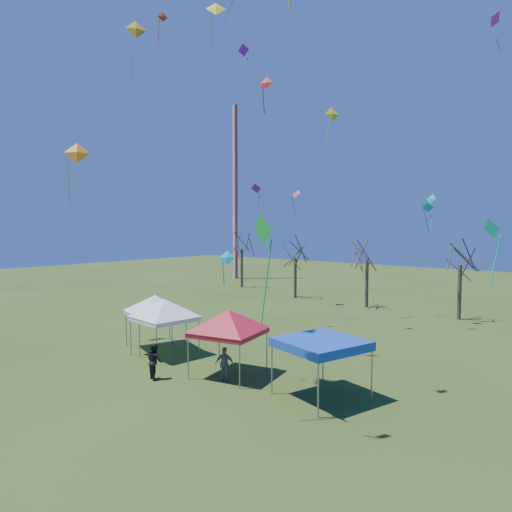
# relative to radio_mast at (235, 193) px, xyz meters

# --- Properties ---
(ground) EXTENTS (140.00, 140.00, 0.00)m
(ground) POSITION_rel_radio_mast_xyz_m (28.00, -34.00, -12.50)
(ground) COLOR #2C4616
(ground) RESTS_ON ground
(radio_mast) EXTENTS (0.70, 0.70, 25.00)m
(radio_mast) POSITION_rel_radio_mast_xyz_m (0.00, 0.00, 0.00)
(radio_mast) COLOR silver
(radio_mast) RESTS_ON ground
(tree_0) EXTENTS (3.83, 3.83, 8.44)m
(tree_0) POSITION_rel_radio_mast_xyz_m (7.15, -6.62, -6.01)
(tree_0) COLOR #3D2D21
(tree_0) RESTS_ON ground
(tree_1) EXTENTS (3.42, 3.42, 7.54)m
(tree_1) POSITION_rel_radio_mast_xyz_m (17.23, -9.35, -6.71)
(tree_1) COLOR #3D2D21
(tree_1) RESTS_ON ground
(tree_2) EXTENTS (3.71, 3.71, 8.18)m
(tree_2) POSITION_rel_radio_mast_xyz_m (25.63, -9.62, -6.21)
(tree_2) COLOR #3D2D21
(tree_2) RESTS_ON ground
(tree_3) EXTENTS (3.59, 3.59, 7.91)m
(tree_3) POSITION_rel_radio_mast_xyz_m (34.03, -9.96, -6.42)
(tree_3) COLOR #3D2D21
(tree_3) RESTS_ON ground
(tent_white_west) EXTENTS (4.15, 4.15, 3.87)m
(tent_white_west) POSITION_rel_radio_mast_xyz_m (22.14, -31.49, -9.38)
(tent_white_west) COLOR gray
(tent_white_west) RESTS_ON ground
(tent_white_mid) EXTENTS (4.35, 4.35, 3.86)m
(tent_white_mid) POSITION_rel_radio_mast_xyz_m (23.74, -32.05, -9.38)
(tent_white_mid) COLOR gray
(tent_white_mid) RESTS_ON ground
(tent_red) EXTENTS (4.34, 4.34, 3.92)m
(tent_red) POSITION_rel_radio_mast_xyz_m (29.22, -32.33, -9.33)
(tent_red) COLOR gray
(tent_red) RESTS_ON ground
(tent_blue) EXTENTS (4.13, 4.13, 2.63)m
(tent_blue) POSITION_rel_radio_mast_xyz_m (34.47, -31.91, -10.08)
(tent_blue) COLOR gray
(tent_blue) RESTS_ON ground
(person_dark) EXTENTS (1.03, 0.90, 1.79)m
(person_dark) POSITION_rel_radio_mast_xyz_m (26.74, -35.11, -11.60)
(person_dark) COLOR black
(person_dark) RESTS_ON ground
(person_grey) EXTENTS (1.07, 0.81, 1.68)m
(person_grey) POSITION_rel_radio_mast_xyz_m (29.67, -33.09, -11.66)
(person_grey) COLOR slate
(person_grey) RESTS_ON ground
(kite_2) EXTENTS (1.32, 0.94, 2.95)m
(kite_2) POSITION_rel_radio_mast_xyz_m (13.57, -11.44, -0.84)
(kite_2) COLOR #5919B0
(kite_2) RESTS_ON ground
(kite_18) EXTENTS (0.83, 0.50, 2.04)m
(kite_18) POSITION_rel_radio_mast_xyz_m (28.63, -28.59, 3.14)
(kite_18) COLOR red
(kite_18) RESTS_ON ground
(kite_11) EXTENTS (1.06, 1.33, 2.83)m
(kite_11) POSITION_rel_radio_mast_xyz_m (25.62, -16.23, 4.20)
(kite_11) COLOR yellow
(kite_11) RESTS_ON ground
(kite_13) EXTENTS (1.12, 0.87, 2.52)m
(kite_13) POSITION_rel_radio_mast_xyz_m (19.78, -12.92, -1.79)
(kite_13) COLOR #E53379
(kite_13) RESTS_ON ground
(kite_19) EXTENTS (0.85, 0.63, 2.10)m
(kite_19) POSITION_rel_radio_mast_xyz_m (33.24, -15.41, -3.54)
(kite_19) COLOR #0B8EAC
(kite_19) RESTS_ON ground
(kite_24) EXTENTS (0.83, 0.53, 2.08)m
(kite_24) POSITION_rel_radio_mast_xyz_m (24.93, -26.26, 6.50)
(kite_24) COLOR purple
(kite_24) RESTS_ON ground
(kite_22) EXTENTS (1.08, 0.94, 3.04)m
(kite_22) POSITION_rel_radio_mast_xyz_m (32.69, -13.39, -2.87)
(kite_22) COLOR #0BAD8A
(kite_22) RESTS_ON ground
(kite_17) EXTENTS (0.99, 0.85, 2.90)m
(kite_17) POSITION_rel_radio_mast_xyz_m (40.09, -26.82, -5.03)
(kite_17) COLOR #0DC99D
(kite_17) RESTS_ON ground
(kite_8) EXTENTS (1.19, 1.53, 4.24)m
(kite_8) POSITION_rel_radio_mast_xyz_m (18.01, -29.63, 8.63)
(kite_8) COLOR yellow
(kite_8) RESTS_ON ground
(kite_5) EXTENTS (1.34, 0.72, 4.29)m
(kite_5) POSITION_rel_radio_mast_xyz_m (33.89, -35.27, -5.02)
(kite_5) COLOR green
(kite_5) RESTS_ON ground
(kite_9) EXTENTS (0.79, 0.79, 1.72)m
(kite_9) POSITION_rel_radio_mast_xyz_m (33.81, -37.76, 2.41)
(kite_9) COLOR yellow
(kite_9) RESTS_ON ground
(kite_14) EXTENTS (1.56, 1.79, 4.22)m
(kite_14) POSITION_rel_radio_mast_xyz_m (16.74, -33.48, -0.09)
(kite_14) COLOR orange
(kite_14) RESTS_ON ground
(kite_1) EXTENTS (0.88, 0.76, 1.86)m
(kite_1) POSITION_rel_radio_mast_xyz_m (28.55, -31.73, -6.54)
(kite_1) COLOR #0CA7C1
(kite_1) RESTS_ON ground
(kite_3) EXTENTS (0.96, 1.38, 3.02)m
(kite_3) POSITION_rel_radio_mast_xyz_m (36.17, -10.73, 10.52)
(kite_3) COLOR #DC3192
(kite_3) RESTS_ON ground
(kite_21) EXTENTS (0.73, 0.88, 2.53)m
(kite_21) POSITION_rel_radio_mast_xyz_m (15.93, -25.65, 11.38)
(kite_21) COLOR red
(kite_21) RESTS_ON ground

